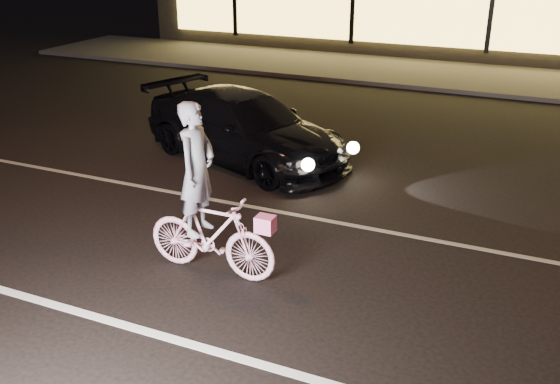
% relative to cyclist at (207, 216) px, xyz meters
% --- Properties ---
extents(ground, '(90.00, 90.00, 0.00)m').
position_rel_cyclist_xyz_m(ground, '(1.59, 0.06, -0.80)').
color(ground, black).
rests_on(ground, ground).
extents(lane_stripe_near, '(60.00, 0.12, 0.01)m').
position_rel_cyclist_xyz_m(lane_stripe_near, '(1.59, -1.44, -0.79)').
color(lane_stripe_near, silver).
rests_on(lane_stripe_near, ground).
extents(lane_stripe_far, '(60.00, 0.10, 0.01)m').
position_rel_cyclist_xyz_m(lane_stripe_far, '(1.59, 2.06, -0.79)').
color(lane_stripe_far, gray).
rests_on(lane_stripe_far, ground).
extents(sidewalk, '(30.00, 4.00, 0.12)m').
position_rel_cyclist_xyz_m(sidewalk, '(1.59, 13.06, -0.74)').
color(sidewalk, '#383533').
rests_on(sidewalk, ground).
extents(cyclist, '(1.78, 0.61, 2.25)m').
position_rel_cyclist_xyz_m(cyclist, '(0.00, 0.00, 0.00)').
color(cyclist, '#E54B8F').
rests_on(cyclist, ground).
extents(sedan, '(4.82, 3.23, 1.30)m').
position_rel_cyclist_xyz_m(sedan, '(-1.52, 4.03, -0.15)').
color(sedan, black).
rests_on(sedan, ground).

